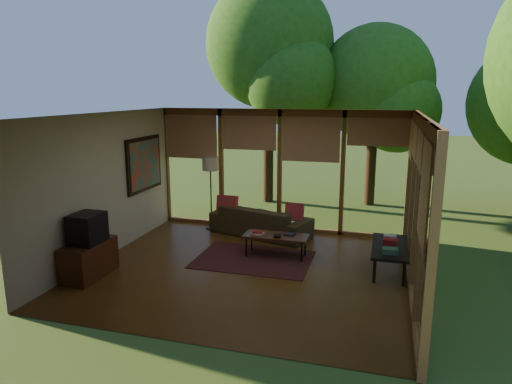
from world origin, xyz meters
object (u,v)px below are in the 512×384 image
(coffee_table, at_px, (276,237))
(television, at_px, (87,228))
(sofa, at_px, (261,221))
(side_console, at_px, (390,248))
(media_cabinet, at_px, (89,259))
(floor_lamp, at_px, (210,168))

(coffee_table, bearing_deg, television, -147.32)
(sofa, distance_m, side_console, 3.01)
(media_cabinet, height_order, side_console, media_cabinet)
(floor_lamp, xyz_separation_m, side_console, (3.90, -1.49, -1.00))
(television, distance_m, floor_lamp, 3.34)
(floor_lamp, bearing_deg, sofa, -6.86)
(coffee_table, height_order, side_console, side_console)
(media_cabinet, distance_m, coffee_table, 3.33)
(sofa, bearing_deg, media_cabinet, 69.77)
(side_console, bearing_deg, media_cabinet, -161.16)
(sofa, relative_size, coffee_table, 1.82)
(media_cabinet, bearing_deg, coffee_table, 32.50)
(media_cabinet, bearing_deg, sofa, 54.14)
(television, xyz_separation_m, floor_lamp, (0.95, 3.15, 0.56))
(media_cabinet, relative_size, television, 1.82)
(media_cabinet, height_order, coffee_table, media_cabinet)
(television, distance_m, coffee_table, 3.34)
(television, relative_size, side_console, 0.39)
(media_cabinet, xyz_separation_m, television, (0.02, 0.00, 0.55))
(floor_lamp, bearing_deg, television, -106.76)
(floor_lamp, bearing_deg, side_console, -20.94)
(television, bearing_deg, coffee_table, 32.68)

